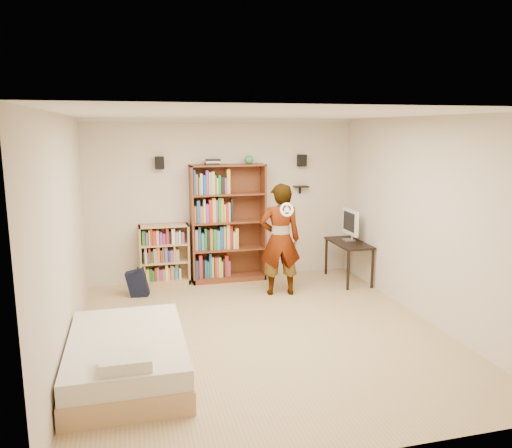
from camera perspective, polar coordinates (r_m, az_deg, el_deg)
The scene contains 14 objects.
ground at distance 6.44m, azimuth 0.66°, elevation -12.35°, with size 4.50×5.00×0.01m, color tan.
room_shell at distance 5.97m, azimuth 0.70°, elevation 3.39°, with size 4.52×5.02×2.71m.
crown_molding at distance 5.92m, azimuth 0.72°, elevation 12.14°, with size 4.50×5.00×0.06m.
speaker_left at distance 8.15m, azimuth -10.97°, elevation 6.88°, with size 0.14×0.12×0.20m, color black.
speaker_right at distance 8.63m, azimuth 5.27°, elevation 7.24°, with size 0.14×0.12×0.20m, color black.
wall_shelf at distance 8.68m, azimuth 5.19°, elevation 4.28°, with size 0.25×0.16×0.03m, color black.
tall_bookshelf at distance 8.33m, azimuth -3.20°, elevation 0.08°, with size 1.24×0.36×1.96m, color brown, non-canonical shape.
low_bookshelf at distance 8.33m, azimuth -10.41°, elevation -3.48°, with size 0.80×0.30×1.00m, color tan, non-canonical shape.
computer_desk at distance 8.56m, azimuth 10.50°, elevation -4.23°, with size 0.49×0.99×0.67m, color black, non-canonical shape.
imac at distance 8.54m, azimuth 10.60°, elevation -0.14°, with size 0.11×0.53×0.53m, color white, non-canonical shape.
daybed at distance 5.48m, azimuth -14.53°, elevation -13.95°, with size 1.18×1.82×0.54m, color beige, non-canonical shape.
person at distance 7.65m, azimuth 2.76°, elevation -1.78°, with size 0.63×0.41×1.73m, color black.
wii_wheel at distance 7.25m, azimuth 3.55°, elevation 1.63°, with size 0.21×0.21×0.04m, color white.
navy_bag at distance 7.90m, azimuth -13.39°, elevation -6.55°, with size 0.32×0.20×0.43m, color black, non-canonical shape.
Camera 1 is at (-1.54, -5.72, 2.54)m, focal length 35.00 mm.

